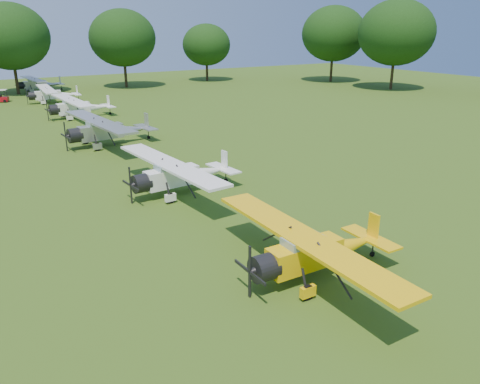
% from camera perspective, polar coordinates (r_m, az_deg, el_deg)
% --- Properties ---
extents(ground, '(160.00, 160.00, 0.00)m').
position_cam_1_polar(ground, '(25.25, -3.29, -2.63)').
color(ground, '#2F4B12').
rests_on(ground, ground).
extents(tree_belt, '(137.36, 130.27, 14.52)m').
position_cam_1_polar(tree_belt, '(25.44, 3.54, 16.16)').
color(tree_belt, black).
rests_on(tree_belt, ground).
extents(aircraft_2, '(6.67, 10.59, 2.09)m').
position_cam_1_polar(aircraft_2, '(18.84, 9.12, -6.83)').
color(aircraft_2, yellow).
rests_on(aircraft_2, ground).
extents(aircraft_3, '(6.87, 10.96, 2.15)m').
position_cam_1_polar(aircraft_3, '(28.20, -7.43, 2.35)').
color(aircraft_3, white).
rests_on(aircraft_3, ground).
extents(aircraft_4, '(7.63, 12.15, 2.39)m').
position_cam_1_polar(aircraft_4, '(41.17, -15.91, 7.43)').
color(aircraft_4, '#B6B6BB').
rests_on(aircraft_4, ground).
extents(aircraft_5, '(7.13, 11.35, 2.24)m').
position_cam_1_polar(aircraft_5, '(54.93, -19.13, 9.89)').
color(aircraft_5, white).
rests_on(aircraft_5, ground).
extents(aircraft_6, '(6.69, 10.65, 2.10)m').
position_cam_1_polar(aircraft_6, '(67.33, -21.97, 11.09)').
color(aircraft_6, white).
rests_on(aircraft_6, ground).
extents(aircraft_7, '(6.89, 10.98, 2.16)m').
position_cam_1_polar(aircraft_7, '(80.22, -23.38, 12.09)').
color(aircraft_7, '#B6B6BB').
rests_on(aircraft_7, ground).
extents(golf_cart, '(2.18, 1.73, 1.64)m').
position_cam_1_polar(golf_cart, '(70.75, -27.24, 10.15)').
color(golf_cart, '#AD0C16').
rests_on(golf_cart, ground).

